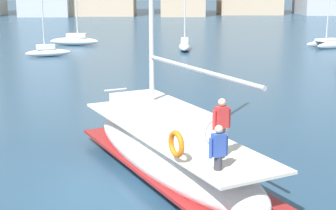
{
  "coord_description": "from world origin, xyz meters",
  "views": [
    {
      "loc": [
        1.61,
        -13.62,
        5.81
      ],
      "look_at": [
        1.89,
        3.35,
        1.8
      ],
      "focal_mm": 54.12,
      "sensor_mm": 36.0,
      "label": 1
    }
  ],
  "objects_px": {
    "main_sailboat": "(168,147)",
    "moored_cutter_left": "(328,43)",
    "moored_cutter_right": "(48,51)",
    "moored_sloop_near": "(75,40)",
    "moored_ketch_distant": "(185,45)"
  },
  "relations": [
    {
      "from": "main_sailboat",
      "to": "moored_ketch_distant",
      "type": "distance_m",
      "value": 31.6
    },
    {
      "from": "moored_sloop_near",
      "to": "moored_ketch_distant",
      "type": "bearing_deg",
      "value": -21.13
    },
    {
      "from": "moored_cutter_right",
      "to": "moored_ketch_distant",
      "type": "bearing_deg",
      "value": 18.98
    },
    {
      "from": "moored_sloop_near",
      "to": "moored_cutter_left",
      "type": "height_order",
      "value": "moored_sloop_near"
    },
    {
      "from": "moored_sloop_near",
      "to": "moored_cutter_right",
      "type": "distance_m",
      "value": 8.25
    },
    {
      "from": "main_sailboat",
      "to": "moored_cutter_right",
      "type": "xyz_separation_m",
      "value": [
        -9.66,
        27.5,
        -0.48
      ]
    },
    {
      "from": "moored_sloop_near",
      "to": "moored_cutter_left",
      "type": "bearing_deg",
      "value": -5.67
    },
    {
      "from": "main_sailboat",
      "to": "moored_cutter_right",
      "type": "height_order",
      "value": "main_sailboat"
    },
    {
      "from": "main_sailboat",
      "to": "moored_cutter_right",
      "type": "relative_size",
      "value": 2.55
    },
    {
      "from": "main_sailboat",
      "to": "moored_cutter_right",
      "type": "bearing_deg",
      "value": 109.35
    },
    {
      "from": "main_sailboat",
      "to": "moored_ketch_distant",
      "type": "xyz_separation_m",
      "value": [
        2.06,
        31.53,
        -0.39
      ]
    },
    {
      "from": "main_sailboat",
      "to": "moored_sloop_near",
      "type": "relative_size",
      "value": 1.53
    },
    {
      "from": "moored_cutter_left",
      "to": "moored_cutter_right",
      "type": "distance_m",
      "value": 26.23
    },
    {
      "from": "main_sailboat",
      "to": "moored_cutter_left",
      "type": "xyz_separation_m",
      "value": [
        15.93,
        33.25,
        -0.41
      ]
    },
    {
      "from": "moored_cutter_right",
      "to": "main_sailboat",
      "type": "bearing_deg",
      "value": -70.65
    }
  ]
}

